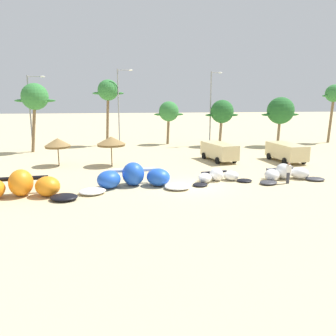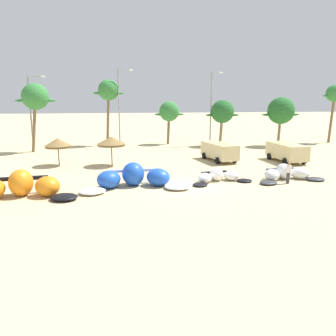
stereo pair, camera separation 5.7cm
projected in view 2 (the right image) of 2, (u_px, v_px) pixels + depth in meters
The scene contains 19 objects.
ground_plane at pixel (192, 186), 24.41m from camera, with size 260.00×260.00×0.00m, color #C6B284.
kite_far_left at pixel (20, 187), 21.46m from camera, with size 7.76×3.76×1.78m.
kite_left at pixel (134, 178), 24.09m from camera, with size 8.19×3.87×1.74m.
kite_left_of_center at pixel (218, 177), 25.72m from camera, with size 5.17×2.87×1.01m.
kite_center at pixel (286, 174), 26.23m from camera, with size 5.91×3.07×1.24m.
beach_umbrella_near_van at pixel (58, 143), 31.47m from camera, with size 2.48×2.48×2.67m.
beach_umbrella_middle at pixel (111, 141), 31.45m from camera, with size 2.75×2.75×2.82m.
parked_van at pixel (286, 151), 33.83m from camera, with size 2.57×4.99×1.84m.
parked_car_second at pixel (219, 150), 34.26m from camera, with size 2.83×5.22×1.84m.
person_near_kites at pixel (288, 173), 25.01m from camera, with size 0.36×0.24×1.62m.
palm_leftmost at pixel (35, 97), 38.88m from camera, with size 4.68×3.12×8.15m.
palm_left at pixel (108, 91), 44.67m from camera, with size 4.21×2.80×8.89m.
palm_left_of_gap at pixel (169, 112), 46.30m from camera, with size 4.19×2.80×6.01m.
palm_center_left at pixel (222, 112), 44.42m from camera, with size 4.66×3.11×6.21m.
palm_center_right at pixel (281, 111), 44.28m from camera, with size 5.39×3.59×6.58m.
palm_right_of_gap at pixel (335, 95), 47.35m from camera, with size 3.72×2.48×8.36m.
lamppost_west at pixel (32, 109), 39.56m from camera, with size 2.10×0.24×9.06m.
lamppost_west_center at pixel (120, 103), 44.71m from camera, with size 2.09×0.24×10.25m.
lamppost_east_center at pixel (212, 105), 44.98m from camera, with size 1.60×0.24×9.92m.
Camera 2 is at (-5.32, -23.07, 6.32)m, focal length 35.29 mm.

